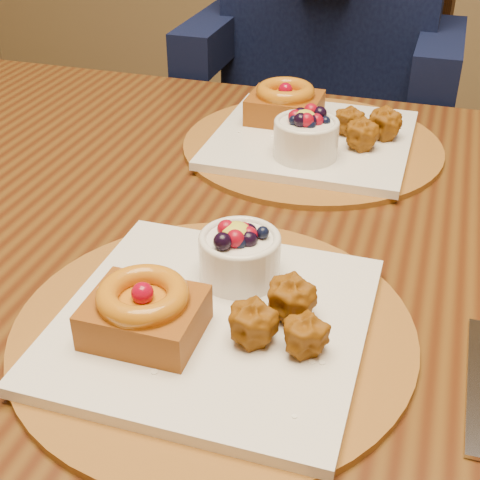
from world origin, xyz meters
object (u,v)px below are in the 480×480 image
at_px(place_setting_far, 310,133).
at_px(place_setting_near, 213,312).
at_px(chair_far, 323,142).
at_px(dining_table, 272,272).

bearing_deg(place_setting_far, place_setting_near, -89.93).
height_order(place_setting_far, chair_far, chair_far).
height_order(dining_table, place_setting_near, place_setting_near).
bearing_deg(place_setting_near, dining_table, 89.44).
bearing_deg(dining_table, chair_far, 95.90).
relative_size(place_setting_far, chair_far, 0.41).
distance_m(place_setting_near, place_setting_far, 0.43).
xyz_separation_m(dining_table, place_setting_near, (-0.00, -0.22, 0.10)).
relative_size(place_setting_near, chair_far, 0.41).
bearing_deg(place_setting_far, dining_table, -89.30).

